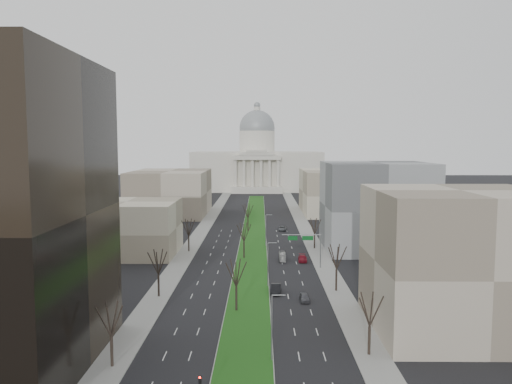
# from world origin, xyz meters

# --- Properties ---
(ground) EXTENTS (600.00, 600.00, 0.00)m
(ground) POSITION_xyz_m (0.00, 120.00, 0.00)
(ground) COLOR black
(ground) RESTS_ON ground
(median) EXTENTS (8.00, 222.03, 0.20)m
(median) POSITION_xyz_m (0.00, 118.99, 0.10)
(median) COLOR #999993
(median) RESTS_ON ground
(sidewalk_left) EXTENTS (5.00, 330.00, 0.15)m
(sidewalk_left) POSITION_xyz_m (-17.50, 95.00, 0.07)
(sidewalk_left) COLOR gray
(sidewalk_left) RESTS_ON ground
(sidewalk_right) EXTENTS (5.00, 330.00, 0.15)m
(sidewalk_right) POSITION_xyz_m (17.50, 95.00, 0.07)
(sidewalk_right) COLOR gray
(sidewalk_right) RESTS_ON ground
(capitol) EXTENTS (80.00, 46.00, 55.00)m
(capitol) POSITION_xyz_m (0.00, 269.59, 16.31)
(capitol) COLOR beige
(capitol) RESTS_ON ground
(building_beige_left) EXTENTS (26.00, 22.00, 14.00)m
(building_beige_left) POSITION_xyz_m (-33.00, 85.00, 7.00)
(building_beige_left) COLOR tan
(building_beige_left) RESTS_ON ground
(building_tan_right) EXTENTS (26.00, 24.00, 22.00)m
(building_tan_right) POSITION_xyz_m (33.00, 32.00, 11.00)
(building_tan_right) COLOR gray
(building_tan_right) RESTS_ON ground
(building_grey_right) EXTENTS (28.00, 26.00, 24.00)m
(building_grey_right) POSITION_xyz_m (34.00, 92.00, 12.00)
(building_grey_right) COLOR slate
(building_grey_right) RESTS_ON ground
(building_far_left) EXTENTS (30.00, 40.00, 18.00)m
(building_far_left) POSITION_xyz_m (-35.00, 160.00, 9.00)
(building_far_left) COLOR gray
(building_far_left) RESTS_ON ground
(building_far_right) EXTENTS (30.00, 40.00, 18.00)m
(building_far_right) POSITION_xyz_m (35.00, 165.00, 9.00)
(building_far_right) COLOR tan
(building_far_right) RESTS_ON ground
(tree_left_near) EXTENTS (5.10, 5.10, 9.18)m
(tree_left_near) POSITION_xyz_m (-17.20, 18.00, 6.61)
(tree_left_near) COLOR black
(tree_left_near) RESTS_ON ground
(tree_left_mid) EXTENTS (5.40, 5.40, 9.72)m
(tree_left_mid) POSITION_xyz_m (-17.20, 48.00, 7.00)
(tree_left_mid) COLOR black
(tree_left_mid) RESTS_ON ground
(tree_left_far) EXTENTS (5.28, 5.28, 9.50)m
(tree_left_far) POSITION_xyz_m (-17.20, 88.00, 6.84)
(tree_left_far) COLOR black
(tree_left_far) RESTS_ON ground
(tree_right_near) EXTENTS (5.16, 5.16, 9.29)m
(tree_right_near) POSITION_xyz_m (17.20, 22.00, 6.69)
(tree_right_near) COLOR black
(tree_right_near) RESTS_ON ground
(tree_right_mid) EXTENTS (5.52, 5.52, 9.94)m
(tree_right_mid) POSITION_xyz_m (17.20, 52.00, 7.16)
(tree_right_mid) COLOR black
(tree_right_mid) RESTS_ON ground
(tree_right_far) EXTENTS (5.04, 5.04, 9.07)m
(tree_right_far) POSITION_xyz_m (17.20, 92.00, 6.53)
(tree_right_far) COLOR black
(tree_right_far) RESTS_ON ground
(tree_median_a) EXTENTS (5.40, 5.40, 9.72)m
(tree_median_a) POSITION_xyz_m (-2.00, 40.00, 7.00)
(tree_median_a) COLOR black
(tree_median_a) RESTS_ON ground
(tree_median_b) EXTENTS (5.40, 5.40, 9.72)m
(tree_median_b) POSITION_xyz_m (-2.00, 80.00, 7.00)
(tree_median_b) COLOR black
(tree_median_b) RESTS_ON ground
(tree_median_c) EXTENTS (5.40, 5.40, 9.72)m
(tree_median_c) POSITION_xyz_m (-2.00, 120.00, 7.00)
(tree_median_c) COLOR black
(tree_median_c) RESTS_ON ground
(streetlamp_median_a) EXTENTS (1.90, 0.20, 9.16)m
(streetlamp_median_a) POSITION_xyz_m (3.76, 20.00, 4.81)
(streetlamp_median_a) COLOR gray
(streetlamp_median_a) RESTS_ON ground
(streetlamp_median_b) EXTENTS (1.90, 0.20, 9.16)m
(streetlamp_median_b) POSITION_xyz_m (3.76, 55.00, 4.81)
(streetlamp_median_b) COLOR gray
(streetlamp_median_b) RESTS_ON ground
(streetlamp_median_c) EXTENTS (1.90, 0.20, 9.16)m
(streetlamp_median_c) POSITION_xyz_m (3.76, 95.00, 4.81)
(streetlamp_median_c) COLOR gray
(streetlamp_median_c) RESTS_ON ground
(mast_arm_signs) EXTENTS (9.12, 0.24, 8.09)m
(mast_arm_signs) POSITION_xyz_m (13.49, 70.03, 6.11)
(mast_arm_signs) COLOR gray
(mast_arm_signs) RESTS_ON ground
(car_grey_near) EXTENTS (1.74, 4.22, 1.43)m
(car_grey_near) POSITION_xyz_m (10.35, 45.72, 0.72)
(car_grey_near) COLOR #4B4C52
(car_grey_near) RESTS_ON ground
(car_black) EXTENTS (2.14, 5.34, 1.72)m
(car_black) POSITION_xyz_m (5.20, 50.66, 0.86)
(car_black) COLOR black
(car_black) RESTS_ON ground
(car_red) EXTENTS (2.33, 5.23, 1.49)m
(car_red) POSITION_xyz_m (12.64, 77.09, 0.75)
(car_red) COLOR maroon
(car_red) RESTS_ON ground
(car_grey_far) EXTENTS (2.85, 5.58, 1.51)m
(car_grey_far) POSITION_xyz_m (9.61, 120.85, 0.75)
(car_grey_far) COLOR #4E5156
(car_grey_far) RESTS_ON ground
(box_van) EXTENTS (1.64, 6.62, 1.84)m
(box_van) POSITION_xyz_m (7.72, 78.33, 0.92)
(box_van) COLOR silver
(box_van) RESTS_ON ground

